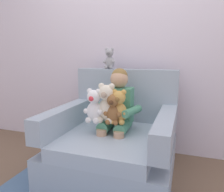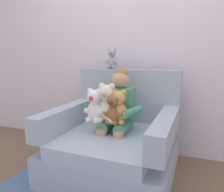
# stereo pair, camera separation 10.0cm
# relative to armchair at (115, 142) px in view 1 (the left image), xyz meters

# --- Properties ---
(ground_plane) EXTENTS (8.00, 8.00, 0.00)m
(ground_plane) POSITION_rel_armchair_xyz_m (0.00, -0.05, -0.30)
(ground_plane) COLOR brown
(back_wall) EXTENTS (6.00, 0.10, 2.60)m
(back_wall) POSITION_rel_armchair_xyz_m (0.00, 0.66, 1.00)
(back_wall) COLOR silver
(back_wall) RESTS_ON ground
(armchair) EXTENTS (1.09, 1.03, 0.98)m
(armchair) POSITION_rel_armchair_xyz_m (0.00, 0.00, 0.00)
(armchair) COLOR #9EADBC
(armchair) RESTS_ON ground
(seated_child) EXTENTS (0.45, 0.39, 0.82)m
(seated_child) POSITION_rel_armchair_xyz_m (0.01, 0.04, 0.33)
(seated_child) COLOR #4C9370
(seated_child) RESTS_ON armchair
(plush_cream) EXTENTS (0.21, 0.17, 0.35)m
(plush_cream) POSITION_rel_armchair_xyz_m (-0.05, -0.09, 0.39)
(plush_cream) COLOR silver
(plush_cream) RESTS_ON armchair
(plush_honey) EXTENTS (0.18, 0.15, 0.30)m
(plush_honey) POSITION_rel_armchair_xyz_m (0.07, -0.09, 0.37)
(plush_honey) COLOR gold
(plush_honey) RESTS_ON armchair
(plush_white) EXTENTS (0.18, 0.15, 0.30)m
(plush_white) POSITION_rel_armchair_xyz_m (-0.15, -0.13, 0.37)
(plush_white) COLOR white
(plush_white) RESTS_ON armchair
(plush_brown) EXTENTS (0.16, 0.13, 0.27)m
(plush_brown) POSITION_rel_armchair_xyz_m (0.03, -0.12, 0.35)
(plush_brown) COLOR brown
(plush_brown) RESTS_ON armchair
(plush_grey_on_backrest) EXTENTS (0.13, 0.11, 0.23)m
(plush_grey_on_backrest) POSITION_rel_armchair_xyz_m (-0.19, 0.39, 0.78)
(plush_grey_on_backrest) COLOR #9E9EA3
(plush_grey_on_backrest) RESTS_ON armchair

